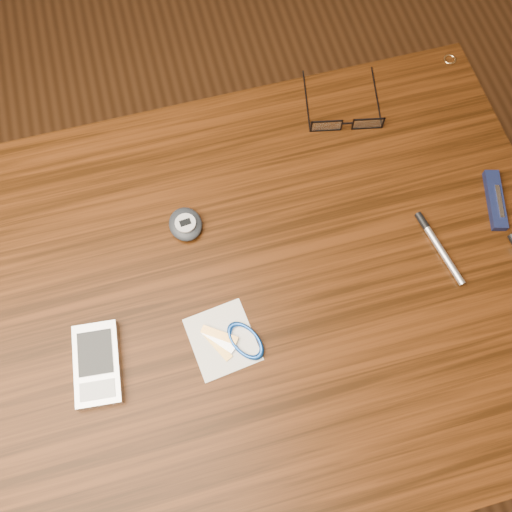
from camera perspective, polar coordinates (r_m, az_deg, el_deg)
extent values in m
plane|color=#472814|center=(1.55, -1.41, -12.73)|extent=(3.80, 3.80, 0.00)
cube|color=#361908|center=(0.84, -2.56, -4.61)|extent=(1.00, 0.70, 0.03)
cylinder|color=#4C2814|center=(1.27, 23.02, -16.88)|extent=(0.05, 0.05, 0.71)
cylinder|color=#4C2814|center=(1.36, -23.77, -2.00)|extent=(0.05, 0.05, 0.71)
cylinder|color=#4C2814|center=(1.38, 13.46, 7.00)|extent=(0.05, 0.05, 0.71)
cube|color=black|center=(0.94, 7.06, 12.78)|extent=(0.05, 0.01, 0.03)
cube|color=white|center=(0.94, 7.06, 12.78)|extent=(0.05, 0.01, 0.02)
cylinder|color=black|center=(0.99, 5.07, 15.25)|extent=(0.03, 0.12, 0.00)
cube|color=black|center=(0.96, 11.12, 12.85)|extent=(0.05, 0.01, 0.03)
cube|color=white|center=(0.96, 11.12, 12.85)|extent=(0.05, 0.01, 0.02)
cylinder|color=black|center=(1.01, 11.97, 15.33)|extent=(0.03, 0.12, 0.00)
cube|color=black|center=(0.95, 9.14, 12.96)|extent=(0.02, 0.01, 0.00)
torus|color=#DDB072|center=(1.09, 18.80, 18.11)|extent=(0.02, 0.02, 0.00)
cube|color=#B3B4B9|center=(0.82, -15.59, -10.38)|extent=(0.07, 0.12, 0.02)
cube|color=black|center=(0.81, -15.81, -9.28)|extent=(0.05, 0.07, 0.00)
cube|color=#B0B4B8|center=(0.80, -15.59, -12.79)|extent=(0.05, 0.03, 0.00)
ellipsoid|color=#22272D|center=(0.86, -7.07, 3.18)|extent=(0.05, 0.06, 0.02)
cylinder|color=#A4A7AC|center=(0.85, -7.08, 3.29)|extent=(0.03, 0.03, 0.00)
cube|color=black|center=(0.85, -7.10, 3.36)|extent=(0.02, 0.01, 0.00)
cube|color=white|center=(0.81, -3.37, -8.34)|extent=(0.10, 0.11, 0.00)
torus|color=#1443A2|center=(0.80, -1.07, -8.47)|extent=(0.07, 0.07, 0.01)
cube|color=olive|center=(0.80, -3.90, -8.87)|extent=(0.03, 0.05, 0.00)
cube|color=silver|center=(0.80, -3.79, -8.37)|extent=(0.04, 0.05, 0.00)
cube|color=olive|center=(0.80, -3.69, -7.87)|extent=(0.05, 0.04, 0.00)
cube|color=#0F1436|center=(0.95, 22.80, 5.18)|extent=(0.05, 0.10, 0.01)
cube|color=silver|center=(0.94, 23.19, 5.07)|extent=(0.02, 0.05, 0.00)
cylinder|color=silver|center=(0.89, 17.88, 0.76)|extent=(0.03, 0.13, 0.01)
cylinder|color=black|center=(0.90, 16.28, 3.39)|extent=(0.02, 0.03, 0.01)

